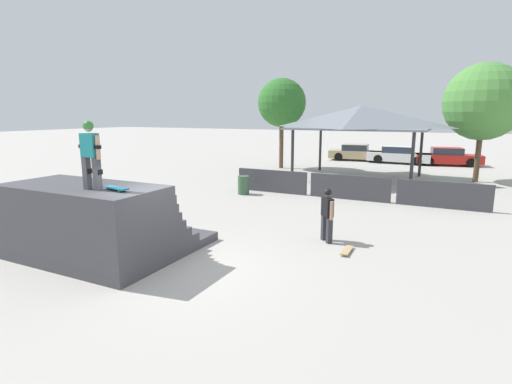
{
  "coord_description": "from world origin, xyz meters",
  "views": [
    {
      "loc": [
        5.78,
        -7.16,
        3.63
      ],
      "look_at": [
        -0.1,
        4.6,
        1.06
      ],
      "focal_mm": 28.0,
      "sensor_mm": 36.0,
      "label": 1
    }
  ],
  "objects_px": {
    "parked_car_red": "(448,157)",
    "parked_car_white": "(399,155)",
    "tree_beside_pavilion": "(282,103)",
    "trash_bin": "(244,185)",
    "skateboard_on_ground": "(347,251)",
    "skater_on_deck": "(90,151)",
    "skateboard_on_deck": "(117,188)",
    "tree_far_back": "(484,102)",
    "bystander_walking": "(327,211)",
    "parked_car_tan": "(356,153)"
  },
  "relations": [
    {
      "from": "skater_on_deck",
      "to": "tree_beside_pavilion",
      "type": "bearing_deg",
      "value": 100.44
    },
    {
      "from": "skateboard_on_deck",
      "to": "tree_beside_pavilion",
      "type": "distance_m",
      "value": 19.02
    },
    {
      "from": "skater_on_deck",
      "to": "bystander_walking",
      "type": "distance_m",
      "value": 6.43
    },
    {
      "from": "skateboard_on_ground",
      "to": "parked_car_red",
      "type": "distance_m",
      "value": 21.6
    },
    {
      "from": "parked_car_white",
      "to": "tree_beside_pavilion",
      "type": "bearing_deg",
      "value": -134.59
    },
    {
      "from": "tree_beside_pavilion",
      "to": "parked_car_tan",
      "type": "height_order",
      "value": "tree_beside_pavilion"
    },
    {
      "from": "parked_car_tan",
      "to": "tree_far_back",
      "type": "bearing_deg",
      "value": -47.28
    },
    {
      "from": "tree_far_back",
      "to": "parked_car_white",
      "type": "height_order",
      "value": "tree_far_back"
    },
    {
      "from": "skater_on_deck",
      "to": "trash_bin",
      "type": "height_order",
      "value": "skater_on_deck"
    },
    {
      "from": "parked_car_tan",
      "to": "parked_car_white",
      "type": "bearing_deg",
      "value": -14.15
    },
    {
      "from": "trash_bin",
      "to": "bystander_walking",
      "type": "bearing_deg",
      "value": -42.87
    },
    {
      "from": "skateboard_on_deck",
      "to": "tree_beside_pavilion",
      "type": "relative_size",
      "value": 0.14
    },
    {
      "from": "skater_on_deck",
      "to": "trash_bin",
      "type": "xyz_separation_m",
      "value": [
        -1.19,
        9.49,
        -2.4
      ]
    },
    {
      "from": "parked_car_white",
      "to": "parked_car_red",
      "type": "distance_m",
      "value": 3.31
    },
    {
      "from": "skateboard_on_ground",
      "to": "trash_bin",
      "type": "distance_m",
      "value": 8.46
    },
    {
      "from": "parked_car_white",
      "to": "trash_bin",
      "type": "bearing_deg",
      "value": -104.71
    },
    {
      "from": "skater_on_deck",
      "to": "trash_bin",
      "type": "bearing_deg",
      "value": 97.84
    },
    {
      "from": "tree_far_back",
      "to": "parked_car_white",
      "type": "distance_m",
      "value": 9.16
    },
    {
      "from": "skater_on_deck",
      "to": "parked_car_red",
      "type": "height_order",
      "value": "skater_on_deck"
    },
    {
      "from": "bystander_walking",
      "to": "parked_car_red",
      "type": "xyz_separation_m",
      "value": [
        2.69,
        20.82,
        -0.31
      ]
    },
    {
      "from": "skateboard_on_ground",
      "to": "parked_car_red",
      "type": "bearing_deg",
      "value": 173.35
    },
    {
      "from": "skateboard_on_ground",
      "to": "parked_car_red",
      "type": "height_order",
      "value": "parked_car_red"
    },
    {
      "from": "tree_far_back",
      "to": "parked_car_white",
      "type": "relative_size",
      "value": 1.38
    },
    {
      "from": "skateboard_on_ground",
      "to": "tree_far_back",
      "type": "relative_size",
      "value": 0.13
    },
    {
      "from": "tree_beside_pavilion",
      "to": "parked_car_red",
      "type": "height_order",
      "value": "tree_beside_pavilion"
    },
    {
      "from": "skater_on_deck",
      "to": "parked_car_white",
      "type": "bearing_deg",
      "value": 82.38
    },
    {
      "from": "tree_far_back",
      "to": "trash_bin",
      "type": "height_order",
      "value": "tree_far_back"
    },
    {
      "from": "bystander_walking",
      "to": "trash_bin",
      "type": "distance_m",
      "value": 7.44
    },
    {
      "from": "skater_on_deck",
      "to": "tree_far_back",
      "type": "xyz_separation_m",
      "value": [
        8.49,
        18.12,
        1.43
      ]
    },
    {
      "from": "parked_car_white",
      "to": "bystander_walking",
      "type": "bearing_deg",
      "value": -85.69
    },
    {
      "from": "skater_on_deck",
      "to": "skateboard_on_deck",
      "type": "relative_size",
      "value": 1.93
    },
    {
      "from": "skateboard_on_deck",
      "to": "parked_car_white",
      "type": "xyz_separation_m",
      "value": [
        3.07,
        24.83,
        -1.38
      ]
    },
    {
      "from": "tree_far_back",
      "to": "parked_car_white",
      "type": "xyz_separation_m",
      "value": [
        -4.85,
        6.86,
        -3.65
      ]
    },
    {
      "from": "skater_on_deck",
      "to": "tree_far_back",
      "type": "height_order",
      "value": "tree_far_back"
    },
    {
      "from": "skater_on_deck",
      "to": "bystander_walking",
      "type": "xyz_separation_m",
      "value": [
        4.25,
        4.43,
        -1.9
      ]
    },
    {
      "from": "skateboard_on_deck",
      "to": "skateboard_on_ground",
      "type": "relative_size",
      "value": 0.96
    },
    {
      "from": "skater_on_deck",
      "to": "parked_car_tan",
      "type": "bearing_deg",
      "value": 89.9
    },
    {
      "from": "parked_car_white",
      "to": "parked_car_red",
      "type": "xyz_separation_m",
      "value": [
        3.3,
        0.27,
        -0.0
      ]
    },
    {
      "from": "bystander_walking",
      "to": "parked_car_tan",
      "type": "xyz_separation_m",
      "value": [
        -3.9,
        21.08,
        -0.31
      ]
    },
    {
      "from": "tree_far_back",
      "to": "skateboard_on_deck",
      "type": "bearing_deg",
      "value": -113.79
    },
    {
      "from": "skater_on_deck",
      "to": "tree_far_back",
      "type": "bearing_deg",
      "value": 65.57
    },
    {
      "from": "parked_car_red",
      "to": "parked_car_white",
      "type": "bearing_deg",
      "value": 174.03
    },
    {
      "from": "tree_beside_pavilion",
      "to": "skateboard_on_ground",
      "type": "bearing_deg",
      "value": -61.11
    },
    {
      "from": "skateboard_on_deck",
      "to": "parked_car_red",
      "type": "relative_size",
      "value": 0.18
    },
    {
      "from": "skateboard_on_deck",
      "to": "skateboard_on_ground",
      "type": "distance_m",
      "value": 6.02
    },
    {
      "from": "skateboard_on_deck",
      "to": "skateboard_on_ground",
      "type": "bearing_deg",
      "value": 52.01
    },
    {
      "from": "parked_car_tan",
      "to": "tree_beside_pavilion",
      "type": "bearing_deg",
      "value": -122.42
    },
    {
      "from": "tree_beside_pavilion",
      "to": "trash_bin",
      "type": "xyz_separation_m",
      "value": [
        2.01,
        -9.16,
        -3.92
      ]
    },
    {
      "from": "bystander_walking",
      "to": "parked_car_tan",
      "type": "height_order",
      "value": "bystander_walking"
    },
    {
      "from": "skateboard_on_ground",
      "to": "trash_bin",
      "type": "height_order",
      "value": "trash_bin"
    }
  ]
}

